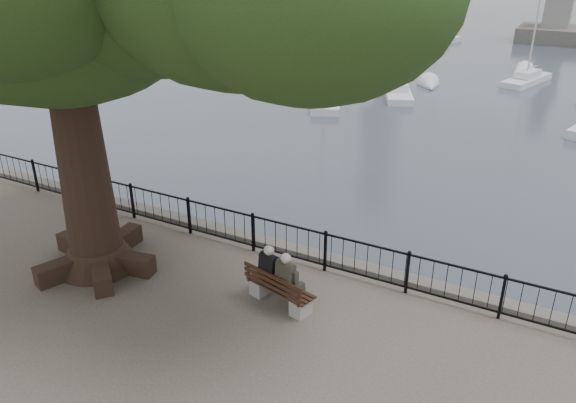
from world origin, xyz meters
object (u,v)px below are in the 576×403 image
Objects in this scene: bench at (279,293)px; person_right at (290,282)px; lion_monument at (557,16)px; person_left at (273,274)px.

person_right is at bearing 8.15° from bench.
lion_monument reaches higher than bench.
bench is at bearing -171.85° from person_right.
person_left reaches higher than bench.
person_right reaches higher than bench.
lion_monument is at bearing 88.79° from person_right.
lion_monument is at bearing 88.50° from bench.
person_left and person_right have the same top height.
lion_monument is at bearing 88.24° from person_left.
person_right is (0.47, -0.11, 0.00)m from person_left.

